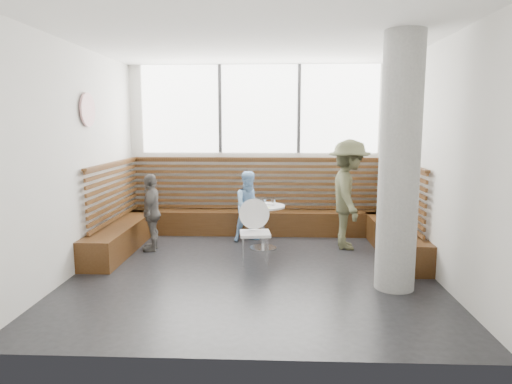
{
  "coord_description": "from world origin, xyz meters",
  "views": [
    {
      "loc": [
        0.32,
        -6.31,
        2.09
      ],
      "look_at": [
        0.0,
        1.0,
        1.0
      ],
      "focal_mm": 32.0,
      "sensor_mm": 36.0,
      "label": 1
    }
  ],
  "objects_px": {
    "concrete_column": "(399,164)",
    "child_back": "(250,206)",
    "cafe_chair": "(255,226)",
    "child_left": "(152,212)",
    "adult_man": "(349,194)",
    "cafe_table": "(263,218)"
  },
  "relations": [
    {
      "from": "cafe_chair",
      "to": "child_left",
      "type": "bearing_deg",
      "value": 153.1
    },
    {
      "from": "cafe_chair",
      "to": "child_left",
      "type": "height_order",
      "value": "child_left"
    },
    {
      "from": "adult_man",
      "to": "child_left",
      "type": "height_order",
      "value": "adult_man"
    },
    {
      "from": "child_back",
      "to": "adult_man",
      "type": "bearing_deg",
      "value": -34.06
    },
    {
      "from": "concrete_column",
      "to": "cafe_table",
      "type": "distance_m",
      "value": 2.72
    },
    {
      "from": "cafe_table",
      "to": "cafe_chair",
      "type": "relative_size",
      "value": 0.77
    },
    {
      "from": "cafe_table",
      "to": "adult_man",
      "type": "distance_m",
      "value": 1.49
    },
    {
      "from": "concrete_column",
      "to": "cafe_table",
      "type": "height_order",
      "value": "concrete_column"
    },
    {
      "from": "adult_man",
      "to": "child_back",
      "type": "xyz_separation_m",
      "value": [
        -1.68,
        0.39,
        -0.29
      ]
    },
    {
      "from": "cafe_table",
      "to": "child_back",
      "type": "distance_m",
      "value": 0.57
    },
    {
      "from": "adult_man",
      "to": "cafe_table",
      "type": "bearing_deg",
      "value": 97.04
    },
    {
      "from": "adult_man",
      "to": "child_left",
      "type": "bearing_deg",
      "value": 96.93
    },
    {
      "from": "concrete_column",
      "to": "cafe_chair",
      "type": "relative_size",
      "value": 3.3
    },
    {
      "from": "child_left",
      "to": "cafe_table",
      "type": "bearing_deg",
      "value": 88.53
    },
    {
      "from": "adult_man",
      "to": "child_left",
      "type": "relative_size",
      "value": 1.44
    },
    {
      "from": "cafe_chair",
      "to": "adult_man",
      "type": "height_order",
      "value": "adult_man"
    },
    {
      "from": "child_left",
      "to": "child_back",
      "type": "bearing_deg",
      "value": 106.2
    },
    {
      "from": "cafe_table",
      "to": "adult_man",
      "type": "height_order",
      "value": "adult_man"
    },
    {
      "from": "concrete_column",
      "to": "child_back",
      "type": "distance_m",
      "value": 3.2
    },
    {
      "from": "concrete_column",
      "to": "child_back",
      "type": "relative_size",
      "value": 2.53
    },
    {
      "from": "cafe_table",
      "to": "cafe_chair",
      "type": "height_order",
      "value": "cafe_chair"
    },
    {
      "from": "cafe_table",
      "to": "adult_man",
      "type": "bearing_deg",
      "value": 4.78
    }
  ]
}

